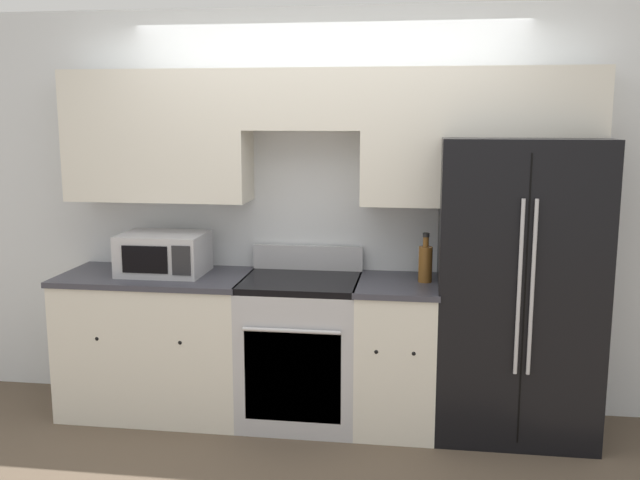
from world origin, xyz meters
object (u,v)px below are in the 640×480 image
at_px(refrigerator, 516,286).
at_px(microwave, 164,254).
at_px(bottle, 425,263).
at_px(oven_range, 301,349).

distance_m(refrigerator, microwave, 2.21).
bearing_deg(refrigerator, microwave, -178.78).
relative_size(microwave, bottle, 1.75).
bearing_deg(bottle, refrigerator, 4.33).
height_order(refrigerator, bottle, refrigerator).
height_order(oven_range, bottle, bottle).
height_order(oven_range, refrigerator, refrigerator).
relative_size(refrigerator, bottle, 5.93).
bearing_deg(refrigerator, oven_range, -176.58).
xyz_separation_m(oven_range, microwave, (-0.90, 0.03, 0.59)).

